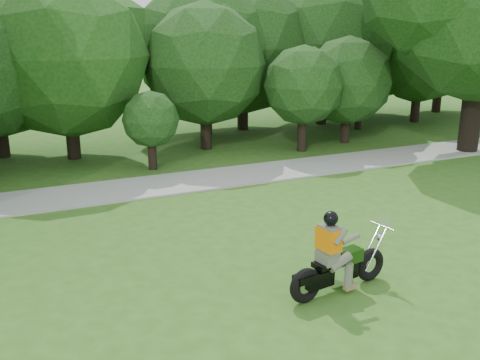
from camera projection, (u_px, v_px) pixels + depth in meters
ground at (369, 286)px, 10.03m from camera, size 100.00×100.00×0.00m
walkway at (211, 179)px, 17.01m from camera, size 60.00×2.20×0.06m
tree_line at (146, 53)px, 21.69m from camera, size 40.08×11.55×7.48m
chopper_motorcycle at (335, 263)px, 9.65m from camera, size 2.24×0.72×1.61m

